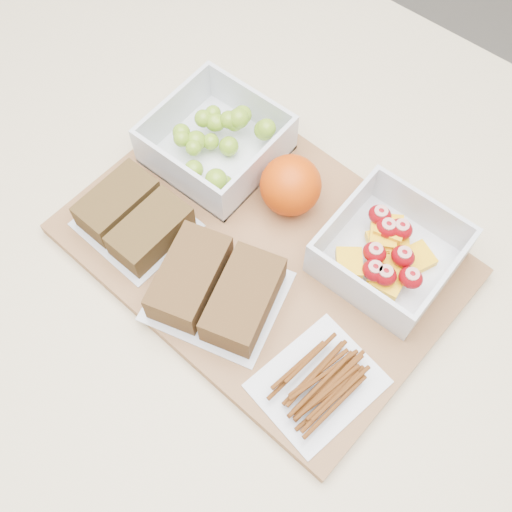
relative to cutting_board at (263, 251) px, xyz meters
The scene contains 9 objects.
ground 0.91m from the cutting_board, 69.57° to the right, with size 4.00×4.00×0.00m, color gray.
counter 0.46m from the cutting_board, 69.57° to the right, with size 1.20×0.90×0.90m, color beige.
cutting_board is the anchor object (origin of this frame).
grape_container 0.14m from the cutting_board, 151.03° to the left, with size 0.14×0.14×0.06m.
fruit_container 0.14m from the cutting_board, 31.06° to the left, with size 0.13×0.13×0.06m.
orange 0.08m from the cutting_board, 101.39° to the left, with size 0.07×0.07×0.07m, color #D84305.
sandwich_bag_left 0.15m from the cutting_board, 152.24° to the right, with size 0.12×0.11×0.04m.
sandwich_bag_center 0.08m from the cutting_board, 90.26° to the right, with size 0.16×0.15×0.04m.
pretzel_bag 0.17m from the cutting_board, 31.88° to the right, with size 0.12×0.14×0.03m.
Camera 1 is at (0.21, -0.26, 1.55)m, focal length 45.00 mm.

